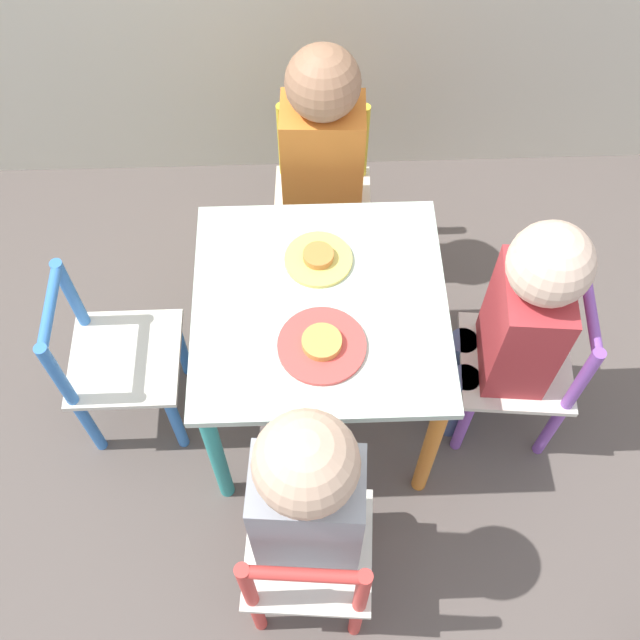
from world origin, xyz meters
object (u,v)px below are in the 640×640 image
(chair_purple, at_px, (524,366))
(chair_blue, at_px, (116,362))
(child_back, at_px, (322,159))
(plate_back, at_px, (318,258))
(child_front, at_px, (308,499))
(chair_yellow, at_px, (323,200))
(child_right, at_px, (518,320))
(plate_front, at_px, (322,345))
(chair_red, at_px, (308,562))
(kids_table, at_px, (320,322))

(chair_purple, relative_size, chair_blue, 1.00)
(child_back, bearing_deg, plate_back, -90.93)
(child_front, bearing_deg, chair_blue, -38.48)
(chair_yellow, xyz_separation_m, child_back, (-0.00, -0.06, 0.22))
(chair_yellow, bearing_deg, chair_purple, -46.25)
(child_back, xyz_separation_m, child_right, (0.41, -0.47, -0.02))
(chair_purple, bearing_deg, plate_back, -102.37)
(child_right, bearing_deg, chair_yellow, -137.33)
(chair_blue, height_order, plate_front, plate_front)
(chair_red, xyz_separation_m, child_right, (0.47, 0.45, 0.20))
(chair_yellow, distance_m, child_back, 0.23)
(chair_red, bearing_deg, child_front, -90.00)
(child_back, relative_size, child_front, 0.99)
(chair_red, distance_m, plate_back, 0.64)
(child_back, distance_m, child_right, 0.62)
(child_front, height_order, plate_front, child_front)
(chair_yellow, relative_size, child_front, 0.65)
(chair_red, bearing_deg, plate_front, -91.38)
(child_front, bearing_deg, child_right, -135.13)
(chair_purple, distance_m, child_front, 0.69)
(kids_table, distance_m, chair_blue, 0.51)
(child_front, distance_m, plate_front, 0.32)
(kids_table, xyz_separation_m, chair_purple, (0.49, -0.04, -0.15))
(kids_table, xyz_separation_m, child_front, (-0.04, -0.43, 0.07))
(child_front, distance_m, child_right, 0.60)
(child_front, distance_m, plate_back, 0.54)
(kids_table, distance_m, child_front, 0.44)
(child_front, relative_size, child_right, 1.06)
(chair_purple, distance_m, chair_blue, 0.97)
(kids_table, distance_m, plate_back, 0.14)
(chair_red, relative_size, plate_back, 3.39)
(plate_front, bearing_deg, chair_blue, 167.62)
(chair_yellow, distance_m, plate_front, 0.64)
(chair_purple, height_order, plate_back, plate_back)
(chair_yellow, xyz_separation_m, child_front, (-0.06, -0.92, 0.23))
(kids_table, xyz_separation_m, chair_blue, (-0.49, -0.00, -0.15))
(child_back, bearing_deg, chair_blue, -136.96)
(plate_back, bearing_deg, chair_red, -93.89)
(child_front, xyz_separation_m, child_right, (0.46, 0.39, -0.03))
(child_right, bearing_deg, chair_blue, -87.06)
(chair_purple, bearing_deg, plate_front, -77.13)
(child_right, relative_size, plate_front, 4.04)
(child_front, height_order, child_right, child_front)
(child_front, bearing_deg, plate_back, -89.03)
(kids_table, relative_size, child_back, 0.70)
(chair_blue, xyz_separation_m, child_front, (0.45, -0.43, 0.23))
(kids_table, relative_size, chair_purple, 1.07)
(chair_red, height_order, child_front, child_front)
(chair_red, bearing_deg, chair_purple, -135.22)
(child_back, bearing_deg, chair_red, -91.09)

